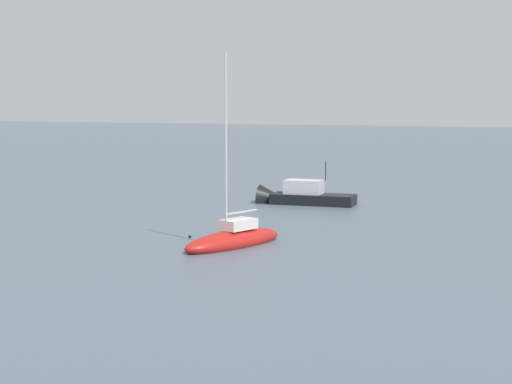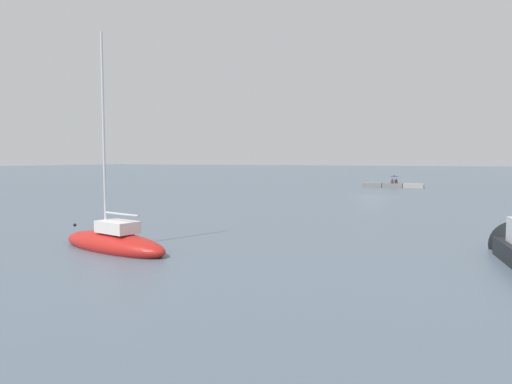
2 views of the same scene
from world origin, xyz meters
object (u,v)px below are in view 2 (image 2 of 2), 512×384
Objects in this scene: sailboat_red_near at (113,242)px; person_seated_brown_left at (396,182)px; person_seated_maroon_right at (392,182)px; umbrella_open_navy at (394,176)px.

person_seated_brown_left is at bearing 6.74° from sailboat_red_near.
person_seated_maroon_right is at bearing 7.29° from sailboat_red_near.
sailboat_red_near is at bearing 76.60° from person_seated_maroon_right.
umbrella_open_navy is at bearing 7.03° from sailboat_red_near.
person_seated_brown_left is at bearing -170.10° from person_seated_maroon_right.
person_seated_brown_left is 0.07× the size of sailboat_red_near.
person_seated_brown_left is 0.91m from umbrella_open_navy.
umbrella_open_navy is 0.12× the size of sailboat_red_near.
sailboat_red_near is (6.00, 55.96, -1.41)m from umbrella_open_navy.
umbrella_open_navy reaches higher than person_seated_maroon_right.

